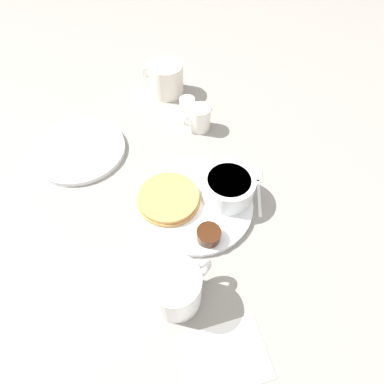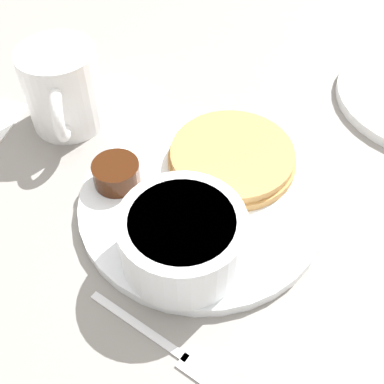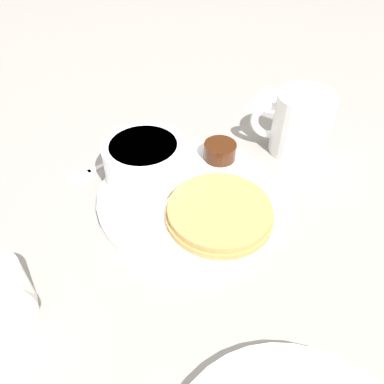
{
  "view_description": "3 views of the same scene",
  "coord_description": "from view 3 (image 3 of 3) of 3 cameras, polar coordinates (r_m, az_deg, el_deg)",
  "views": [
    {
      "loc": [
        0.1,
        0.34,
        0.54
      ],
      "look_at": [
        0.01,
        -0.01,
        0.04
      ],
      "focal_mm": 28.0,
      "sensor_mm": 36.0,
      "label": 1
    },
    {
      "loc": [
        -0.3,
        -0.07,
        0.38
      ],
      "look_at": [
        -0.01,
        0.01,
        0.03
      ],
      "focal_mm": 45.0,
      "sensor_mm": 36.0,
      "label": 2
    },
    {
      "loc": [
        0.19,
        -0.31,
        0.36
      ],
      "look_at": [
        0.01,
        -0.01,
        0.02
      ],
      "focal_mm": 35.0,
      "sensor_mm": 36.0,
      "label": 3
    }
  ],
  "objects": [
    {
      "name": "bowl",
      "position": [
        0.51,
        -7.15,
        5.04
      ],
      "size": [
        0.11,
        0.11,
        0.05
      ],
      "color": "white",
      "rests_on": "plate"
    },
    {
      "name": "coffee_mug",
      "position": [
        0.59,
        16.07,
        9.97
      ],
      "size": [
        0.12,
        0.09,
        0.09
      ],
      "color": "white",
      "rests_on": "ground_plane"
    },
    {
      "name": "plate",
      "position": [
        0.5,
        -0.44,
        -0.61
      ],
      "size": [
        0.24,
        0.24,
        0.01
      ],
      "color": "white",
      "rests_on": "ground_plane"
    },
    {
      "name": "creamer_pitcher_near",
      "position": [
        0.42,
        -27.12,
        -13.33
      ],
      "size": [
        0.08,
        0.05,
        0.07
      ],
      "color": "white",
      "rests_on": "ground_plane"
    },
    {
      "name": "pancake_stack",
      "position": [
        0.46,
        4.23,
        -3.1
      ],
      "size": [
        0.13,
        0.13,
        0.02
      ],
      "color": "#B78447",
      "rests_on": "plate"
    },
    {
      "name": "ground_plane",
      "position": [
        0.51,
        -0.43,
        -1.1
      ],
      "size": [
        4.0,
        4.0,
        0.0
      ],
      "primitive_type": "plane",
      "color": "gray"
    },
    {
      "name": "napkin",
      "position": [
        0.72,
        14.34,
        12.36
      ],
      "size": [
        0.13,
        0.1,
        0.0
      ],
      "color": "white",
      "rests_on": "ground_plane"
    },
    {
      "name": "fork",
      "position": [
        0.57,
        -14.0,
        3.79
      ],
      "size": [
        0.06,
        0.13,
        0.0
      ],
      "color": "silver",
      "rests_on": "ground_plane"
    },
    {
      "name": "butter_ramekin",
      "position": [
        0.54,
        -7.62,
        5.44
      ],
      "size": [
        0.05,
        0.05,
        0.05
      ],
      "color": "white",
      "rests_on": "plate"
    },
    {
      "name": "syrup_cup",
      "position": [
        0.55,
        4.42,
        6.2
      ],
      "size": [
        0.05,
        0.05,
        0.02
      ],
      "color": "#38190A",
      "rests_on": "plate"
    }
  ]
}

